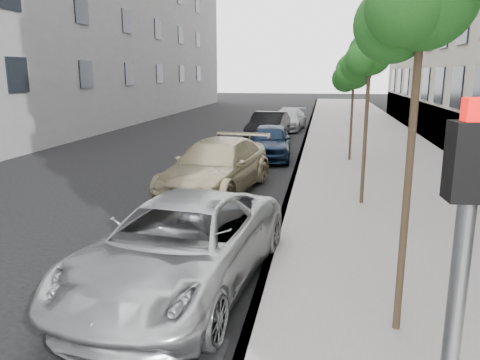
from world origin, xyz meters
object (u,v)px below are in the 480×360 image
(suv, at_px, (217,167))
(sedan_rear, at_px, (288,119))
(tree_mid, at_px, (371,54))
(minivan, at_px, (180,246))
(sedan_blue, at_px, (270,141))
(tree_far, at_px, (355,71))
(signal_pole, at_px, (454,323))
(sedan_black, at_px, (268,127))

(suv, xyz_separation_m, sedan_rear, (0.95, 16.40, -0.12))
(tree_mid, relative_size, sedan_rear, 1.01)
(minivan, xyz_separation_m, sedan_blue, (0.09, 12.50, -0.02))
(tree_far, bearing_deg, signal_pole, -91.25)
(tree_far, relative_size, sedan_blue, 1.01)
(tree_far, xyz_separation_m, signal_pole, (-0.36, -16.58, -1.45))
(signal_pole, xyz_separation_m, suv, (-3.91, 11.03, -1.41))
(sedan_black, height_order, sedan_rear, sedan_black)
(tree_far, height_order, minivan, tree_far)
(suv, bearing_deg, sedan_black, 97.30)
(tree_mid, xyz_separation_m, sedan_blue, (-3.33, 6.96, -3.32))
(tree_far, relative_size, signal_pole, 1.32)
(tree_mid, distance_m, suv, 5.46)
(minivan, xyz_separation_m, sedan_black, (-0.57, 17.61, 0.02))
(tree_far, height_order, signal_pole, tree_far)
(sedan_black, bearing_deg, tree_mid, -66.99)
(suv, distance_m, sedan_rear, 16.43)
(signal_pole, distance_m, sedan_black, 22.50)
(tree_far, relative_size, suv, 0.80)
(tree_mid, relative_size, tree_far, 1.07)
(minivan, xyz_separation_m, sedan_rear, (0.09, 22.89, -0.08))
(signal_pole, distance_m, suv, 11.79)
(minivan, distance_m, sedan_rear, 22.89)
(suv, bearing_deg, minivan, -73.71)
(tree_mid, bearing_deg, minivan, -121.73)
(tree_far, bearing_deg, sedan_black, 125.56)
(tree_mid, distance_m, minivan, 7.29)
(sedan_blue, bearing_deg, signal_pole, -83.61)
(sedan_blue, bearing_deg, suv, -102.43)
(sedan_blue, xyz_separation_m, sedan_rear, (-0.00, 10.39, -0.06))
(tree_far, xyz_separation_m, sedan_blue, (-3.33, 0.46, -2.92))
(minivan, distance_m, suv, 6.54)
(tree_mid, distance_m, sedan_rear, 17.99)
(tree_mid, height_order, tree_far, tree_mid)
(tree_far, bearing_deg, suv, -127.61)
(minivan, height_order, sedan_blue, minivan)
(suv, distance_m, sedan_blue, 6.09)
(signal_pole, height_order, minivan, signal_pole)
(sedan_black, distance_m, sedan_rear, 5.32)
(sedan_rear, bearing_deg, signal_pole, -78.00)
(tree_far, distance_m, minivan, 12.84)
(sedan_rear, bearing_deg, tree_far, -67.12)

